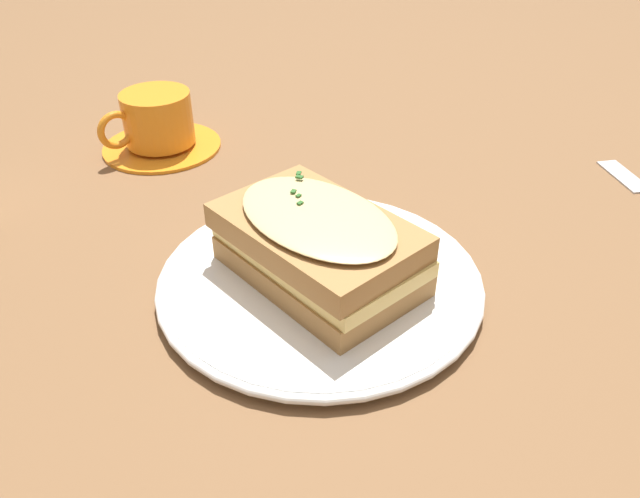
# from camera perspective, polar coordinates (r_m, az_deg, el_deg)

# --- Properties ---
(ground_plane) EXTENTS (2.40, 2.40, 0.00)m
(ground_plane) POSITION_cam_1_polar(r_m,az_deg,el_deg) (0.49, -0.18, -4.49)
(ground_plane) COLOR brown
(dinner_plate) EXTENTS (0.25, 0.25, 0.01)m
(dinner_plate) POSITION_cam_1_polar(r_m,az_deg,el_deg) (0.49, 0.00, -2.88)
(dinner_plate) COLOR white
(dinner_plate) RESTS_ON ground_plane
(sandwich) EXTENTS (0.14, 0.17, 0.06)m
(sandwich) POSITION_cam_1_polar(r_m,az_deg,el_deg) (0.47, -0.13, 0.36)
(sandwich) COLOR #A37542
(sandwich) RESTS_ON dinner_plate
(teacup_with_saucer) EXTENTS (0.13, 0.13, 0.06)m
(teacup_with_saucer) POSITION_cam_1_polar(r_m,az_deg,el_deg) (0.72, -14.60, 10.90)
(teacup_with_saucer) COLOR orange
(teacup_with_saucer) RESTS_ON ground_plane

